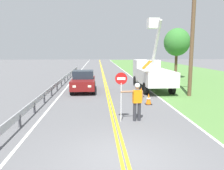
# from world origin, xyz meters

# --- Properties ---
(ground_plane) EXTENTS (160.00, 160.00, 0.00)m
(ground_plane) POSITION_xyz_m (0.00, 0.00, 0.00)
(ground_plane) COLOR #5B5B5E
(grass_verge_right) EXTENTS (16.00, 110.00, 0.01)m
(grass_verge_right) POSITION_xyz_m (11.60, 20.00, 0.00)
(grass_verge_right) COLOR #517F3D
(grass_verge_right) RESTS_ON ground
(centerline_yellow_left) EXTENTS (0.11, 110.00, 0.01)m
(centerline_yellow_left) POSITION_xyz_m (-0.09, 20.00, 0.01)
(centerline_yellow_left) COLOR yellow
(centerline_yellow_left) RESTS_ON ground
(centerline_yellow_right) EXTENTS (0.11, 110.00, 0.01)m
(centerline_yellow_right) POSITION_xyz_m (0.09, 20.00, 0.01)
(centerline_yellow_right) COLOR yellow
(centerline_yellow_right) RESTS_ON ground
(edge_line_right) EXTENTS (0.12, 110.00, 0.01)m
(edge_line_right) POSITION_xyz_m (3.60, 20.00, 0.01)
(edge_line_right) COLOR silver
(edge_line_right) RESTS_ON ground
(edge_line_left) EXTENTS (0.12, 110.00, 0.01)m
(edge_line_left) POSITION_xyz_m (-3.60, 20.00, 0.01)
(edge_line_left) COLOR silver
(edge_line_left) RESTS_ON ground
(flagger_worker) EXTENTS (1.08, 0.31, 1.83)m
(flagger_worker) POSITION_xyz_m (1.05, 3.65, 1.05)
(flagger_worker) COLOR #2D2D33
(flagger_worker) RESTS_ON ground
(stop_sign_paddle) EXTENTS (0.56, 0.04, 2.33)m
(stop_sign_paddle) POSITION_xyz_m (0.29, 3.53, 1.71)
(stop_sign_paddle) COLOR silver
(stop_sign_paddle) RESTS_ON ground
(utility_bucket_truck) EXTENTS (2.67, 6.83, 5.97)m
(utility_bucket_truck) POSITION_xyz_m (3.88, 12.59, 1.43)
(utility_bucket_truck) COLOR silver
(utility_bucket_truck) RESTS_ON ground
(oncoming_sedan_nearest) EXTENTS (1.94, 4.12, 1.70)m
(oncoming_sedan_nearest) POSITION_xyz_m (-1.94, 11.66, 0.83)
(oncoming_sedan_nearest) COLOR maroon
(oncoming_sedan_nearest) RESTS_ON ground
(utility_pole_near) EXTENTS (1.80, 0.28, 7.59)m
(utility_pole_near) POSITION_xyz_m (5.99, 9.30, 3.97)
(utility_pole_near) COLOR brown
(utility_pole_near) RESTS_ON ground
(traffic_cone_lead) EXTENTS (0.40, 0.40, 0.70)m
(traffic_cone_lead) POSITION_xyz_m (2.37, 6.87, 0.34)
(traffic_cone_lead) COLOR orange
(traffic_cone_lead) RESTS_ON ground
(traffic_cone_mid) EXTENTS (0.40, 0.40, 0.70)m
(traffic_cone_mid) POSITION_xyz_m (2.37, 9.26, 0.34)
(traffic_cone_mid) COLOR orange
(traffic_cone_mid) RESTS_ON ground
(guardrail_left_shoulder) EXTENTS (0.10, 32.00, 0.71)m
(guardrail_left_shoulder) POSITION_xyz_m (-4.20, 15.65, 0.52)
(guardrail_left_shoulder) COLOR #9EA0A3
(guardrail_left_shoulder) RESTS_ON ground
(roadside_tree_verge) EXTENTS (3.00, 3.00, 5.90)m
(roadside_tree_verge) POSITION_xyz_m (8.47, 19.33, 4.27)
(roadside_tree_verge) COLOR brown
(roadside_tree_verge) RESTS_ON ground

